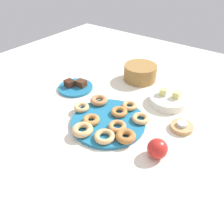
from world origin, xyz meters
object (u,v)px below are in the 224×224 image
donut_0 (99,100)px  donut_1 (119,112)px  donut_3 (81,107)px  tealight (182,124)px  brownie_near (70,83)px  melon_chunk_right (177,95)px  basket (140,73)px  donut_4 (117,126)px  candle_holder (181,127)px  donut_plate (108,121)px  donut_7 (91,120)px  fruit_bowl (168,100)px  cake_plate (76,88)px  donut_8 (104,136)px  apple (157,149)px  donut_6 (141,118)px  melon_chunk_left (163,92)px  brownie_far (81,83)px  donut_2 (126,136)px  donut_5 (130,106)px  donut_9 (83,130)px

donut_0 → donut_1: donut_0 is taller
donut_3 → donut_1: bearing=24.9°
tealight → brownie_near: bearing=-176.1°
melon_chunk_right → basket: bearing=157.2°
donut_4 → candle_holder: (0.23, 0.19, -0.02)m
candle_holder → tealight: tealight is taller
donut_plate → donut_7: size_ratio=4.38×
fruit_bowl → donut_7: bearing=-119.4°
donut_1 → donut_3: 0.19m
cake_plate → brownie_near: size_ratio=3.80×
donut_8 → apple: (0.22, 0.06, 0.01)m
donut_4 → donut_0: bearing=150.9°
donut_6 → donut_8: 0.21m
brownie_near → cake_plate: bearing=26.6°
donut_8 → melon_chunk_left: bearing=82.0°
donut_7 → melon_chunk_left: (0.18, 0.38, 0.03)m
donut_8 → tealight: donut_8 is taller
donut_0 → brownie_far: (-0.19, 0.07, 0.00)m
donut_4 → brownie_far: (-0.39, 0.18, 0.00)m
melon_chunk_left → donut_7: bearing=-115.2°
donut_1 → apple: 0.29m
donut_2 → tealight: size_ratio=1.87×
donut_0 → tealight: (0.43, 0.08, -0.00)m
donut_2 → melon_chunk_right: 0.40m
donut_plate → cake_plate: bearing=158.6°
donut_4 → tealight: donut_4 is taller
donut_7 → tealight: (0.35, 0.22, -0.00)m
donut_2 → fruit_bowl: (0.02, 0.38, -0.01)m
cake_plate → melon_chunk_left: 0.51m
candle_holder → fruit_bowl: (-0.14, 0.15, 0.01)m
donut_5 → brownie_near: bearing=-176.6°
donut_1 → donut_3: (-0.17, -0.08, -0.00)m
donut_0 → melon_chunk_right: 0.41m
donut_2 → donut_5: 0.23m
fruit_bowl → melon_chunk_right: bearing=23.2°
donut_3 → melon_chunk_right: 0.50m
brownie_near → donut_3: bearing=-31.3°
donut_3 → melon_chunk_right: size_ratio=2.14×
brownie_near → apple: (0.66, -0.17, 0.01)m
donut_3 → melon_chunk_left: bearing=49.4°
donut_5 → brownie_near: (-0.40, -0.02, 0.00)m
donut_6 → basket: basket is taller
donut_7 → melon_chunk_right: size_ratio=2.25×
donut_8 → donut_9: size_ratio=0.95×
donut_plate → donut_2: 0.15m
basket → melon_chunk_right: basket is taller
donut_4 → tealight: (0.23, 0.19, 0.00)m
donut_6 → brownie_far: size_ratio=1.57×
donut_1 → cake_plate: size_ratio=0.40×
candle_holder → donut_3: bearing=-158.9°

